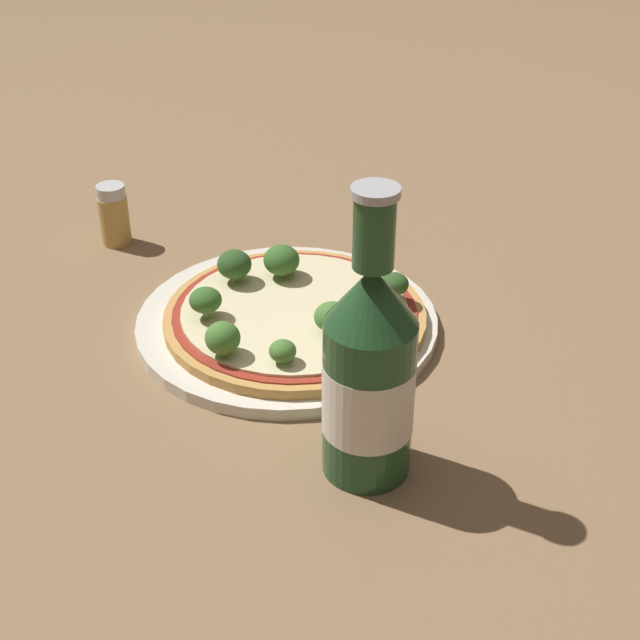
{
  "coord_description": "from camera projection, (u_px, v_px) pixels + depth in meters",
  "views": [
    {
      "loc": [
        0.54,
        -0.49,
        0.46
      ],
      "look_at": [
        0.08,
        -0.05,
        0.06
      ],
      "focal_mm": 50.0,
      "sensor_mm": 36.0,
      "label": 1
    }
  ],
  "objects": [
    {
      "name": "ground_plane",
      "position": [
        298.0,
        322.0,
        0.86
      ],
      "size": [
        3.0,
        3.0,
        0.0
      ],
      "primitive_type": "plane",
      "color": "#846647"
    },
    {
      "name": "plate",
      "position": [
        289.0,
        323.0,
        0.85
      ],
      "size": [
        0.29,
        0.29,
        0.01
      ],
      "color": "silver",
      "rests_on": "ground_plane"
    },
    {
      "name": "pizza",
      "position": [
        295.0,
        315.0,
        0.84
      ],
      "size": [
        0.25,
        0.25,
        0.01
      ],
      "color": "tan",
      "rests_on": "plate"
    },
    {
      "name": "broccoli_floret_0",
      "position": [
        234.0,
        265.0,
        0.86
      ],
      "size": [
        0.03,
        0.03,
        0.03
      ],
      "color": "#7A9E5B",
      "rests_on": "pizza"
    },
    {
      "name": "broccoli_floret_1",
      "position": [
        205.0,
        300.0,
        0.81
      ],
      "size": [
        0.03,
        0.03,
        0.03
      ],
      "color": "#7A9E5B",
      "rests_on": "pizza"
    },
    {
      "name": "broccoli_floret_2",
      "position": [
        332.0,
        317.0,
        0.79
      ],
      "size": [
        0.03,
        0.03,
        0.03
      ],
      "color": "#7A9E5B",
      "rests_on": "pizza"
    },
    {
      "name": "broccoli_floret_3",
      "position": [
        223.0,
        338.0,
        0.76
      ],
      "size": [
        0.03,
        0.03,
        0.03
      ],
      "color": "#7A9E5B",
      "rests_on": "pizza"
    },
    {
      "name": "broccoli_floret_4",
      "position": [
        394.0,
        284.0,
        0.84
      ],
      "size": [
        0.03,
        0.03,
        0.03
      ],
      "color": "#7A9E5B",
      "rests_on": "pizza"
    },
    {
      "name": "broccoli_floret_5",
      "position": [
        282.0,
        260.0,
        0.87
      ],
      "size": [
        0.04,
        0.04,
        0.03
      ],
      "color": "#7A9E5B",
      "rests_on": "pizza"
    },
    {
      "name": "broccoli_floret_6",
      "position": [
        283.0,
        351.0,
        0.75
      ],
      "size": [
        0.02,
        0.02,
        0.02
      ],
      "color": "#7A9E5B",
      "rests_on": "pizza"
    },
    {
      "name": "beer_bottle",
      "position": [
        369.0,
        373.0,
        0.64
      ],
      "size": [
        0.07,
        0.07,
        0.23
      ],
      "color": "#234C28",
      "rests_on": "ground_plane"
    },
    {
      "name": "pepper_shaker",
      "position": [
        114.0,
        215.0,
        0.98
      ],
      "size": [
        0.03,
        0.03,
        0.07
      ],
      "color": "tan",
      "rests_on": "ground_plane"
    }
  ]
}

